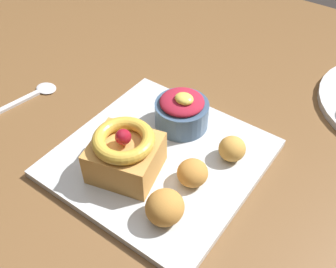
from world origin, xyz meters
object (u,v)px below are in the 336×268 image
at_px(front_plate, 160,158).
at_px(spoon, 33,95).
at_px(fritter_front, 193,173).
at_px(fritter_back, 165,207).
at_px(fritter_middle, 232,149).
at_px(cake_slice, 125,153).
at_px(berry_ramekin, 182,111).

bearing_deg(front_plate, spoon, -178.28).
bearing_deg(fritter_front, fritter_back, -86.45).
xyz_separation_m(front_plate, fritter_middle, (0.09, 0.06, 0.02)).
xyz_separation_m(cake_slice, fritter_middle, (0.11, 0.11, -0.02)).
relative_size(cake_slice, fritter_front, 2.51).
distance_m(fritter_front, spoon, 0.34).
relative_size(berry_ramekin, fritter_back, 1.66).
distance_m(cake_slice, fritter_middle, 0.15).
relative_size(cake_slice, berry_ramekin, 1.29).
xyz_separation_m(front_plate, berry_ramekin, (-0.01, 0.07, 0.03)).
bearing_deg(cake_slice, front_plate, 67.53).
distance_m(front_plate, fritter_back, 0.11).
bearing_deg(spoon, fritter_middle, -70.19).
height_order(berry_ramekin, fritter_back, berry_ramekin).
distance_m(berry_ramekin, fritter_back, 0.18).
bearing_deg(fritter_back, berry_ramekin, 117.61).
bearing_deg(fritter_front, cake_slice, -156.48).
distance_m(berry_ramekin, spoon, 0.28).
height_order(front_plate, cake_slice, cake_slice).
xyz_separation_m(berry_ramekin, fritter_front, (0.08, -0.09, -0.01)).
bearing_deg(cake_slice, spoon, 170.55).
distance_m(fritter_front, fritter_middle, 0.07).
distance_m(cake_slice, fritter_front, 0.10).
height_order(fritter_middle, spoon, fritter_middle).
distance_m(cake_slice, berry_ramekin, 0.13).
relative_size(berry_ramekin, fritter_front, 1.94).
bearing_deg(fritter_middle, fritter_front, -106.85).
bearing_deg(spoon, berry_ramekin, -63.18).
bearing_deg(fritter_back, spoon, 167.85).
bearing_deg(berry_ramekin, spoon, -162.72).
xyz_separation_m(cake_slice, fritter_back, (0.09, -0.03, -0.01)).
relative_size(fritter_back, spoon, 0.40).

